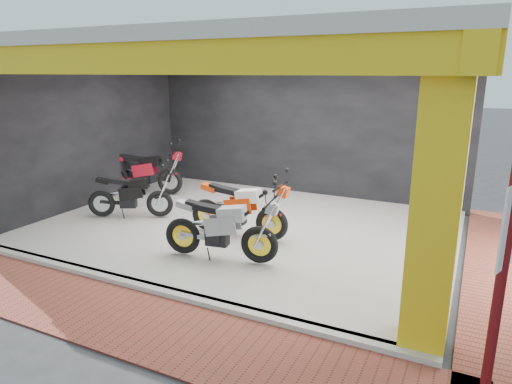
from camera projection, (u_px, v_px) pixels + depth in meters
ground at (190, 266)px, 7.60m from camera, size 80.00×80.00×0.00m
showroom_floor at (245, 227)px, 9.32m from camera, size 8.00×6.00×0.10m
showroom_ceiling at (244, 46)px, 8.41m from camera, size 8.40×6.40×0.20m
back_wall at (301, 128)px, 11.58m from camera, size 8.20×0.20×3.50m
left_wall at (89, 133)px, 10.63m from camera, size 0.20×6.20×3.50m
corner_column at (436, 205)px, 4.91m from camera, size 0.50×0.50×3.50m
header_beam_front at (137, 59)px, 5.89m from camera, size 8.40×0.30×0.40m
header_beam_right at (482, 60)px, 6.79m from camera, size 0.30×6.40×0.40m
floor_kerb at (151, 289)px, 6.70m from camera, size 8.00×0.20×0.10m
paver_front at (114, 315)px, 6.03m from camera, size 9.00×1.40×0.03m
paver_right at (512, 273)px, 7.29m from camera, size 1.40×7.00×0.03m
signpost at (501, 282)px, 4.09m from camera, size 0.14×0.32×2.40m
moto_hero at (272, 208)px, 8.27m from camera, size 2.14×0.87×1.29m
moto_row_a at (260, 227)px, 7.27m from camera, size 2.19×1.09×1.28m
moto_row_b at (159, 191)px, 9.66m from camera, size 2.03×1.48×1.17m
moto_row_d at (169, 169)px, 11.43m from camera, size 2.32×1.40×1.33m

